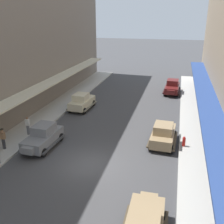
{
  "coord_description": "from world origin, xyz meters",
  "views": [
    {
      "loc": [
        5.43,
        -15.19,
        10.03
      ],
      "look_at": [
        0.0,
        6.0,
        1.8
      ],
      "focal_mm": 41.93,
      "sensor_mm": 36.0,
      "label": 1
    }
  ],
  "objects": [
    {
      "name": "parked_car_2",
      "position": [
        4.69,
        4.42,
        0.94
      ],
      "size": [
        2.3,
        4.32,
        1.84
      ],
      "color": "#997F5B",
      "rests_on": "ground"
    },
    {
      "name": "ground_plane",
      "position": [
        0.0,
        0.0,
        0.0
      ],
      "size": [
        200.0,
        200.0,
        0.0
      ],
      "primitive_type": "plane",
      "color": "#424244"
    },
    {
      "name": "parked_car_4",
      "position": [
        -4.67,
        10.69,
        0.94
      ],
      "size": [
        2.31,
        4.32,
        1.84
      ],
      "color": "beige",
      "rests_on": "ground"
    },
    {
      "name": "fire_hydrant",
      "position": [
        6.35,
        4.21,
        0.56
      ],
      "size": [
        0.24,
        0.24,
        0.82
      ],
      "color": "#B21E19",
      "rests_on": "sidewalk_right"
    },
    {
      "name": "pedestrian_0",
      "position": [
        -7.22,
        0.29,
        1.01
      ],
      "size": [
        0.36,
        0.28,
        1.67
      ],
      "color": "#2D2D33",
      "rests_on": "sidewalk_left"
    },
    {
      "name": "parked_car_3",
      "position": [
        -4.53,
        1.58,
        0.94
      ],
      "size": [
        2.27,
        4.31,
        1.84
      ],
      "color": "slate",
      "rests_on": "ground"
    },
    {
      "name": "sidewalk_right",
      "position": [
        7.5,
        0.0,
        0.07
      ],
      "size": [
        3.0,
        60.0,
        0.15
      ],
      "primitive_type": "cube",
      "color": "#B7B5AD",
      "rests_on": "ground"
    },
    {
      "name": "pedestrian_1",
      "position": [
        -6.78,
        3.08,
        0.99
      ],
      "size": [
        0.36,
        0.24,
        1.64
      ],
      "color": "slate",
      "rests_on": "sidewalk_left"
    },
    {
      "name": "parked_car_0",
      "position": [
        4.83,
        19.47,
        0.94
      ],
      "size": [
        2.3,
        4.32,
        1.84
      ],
      "color": "#591919",
      "rests_on": "ground"
    }
  ]
}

